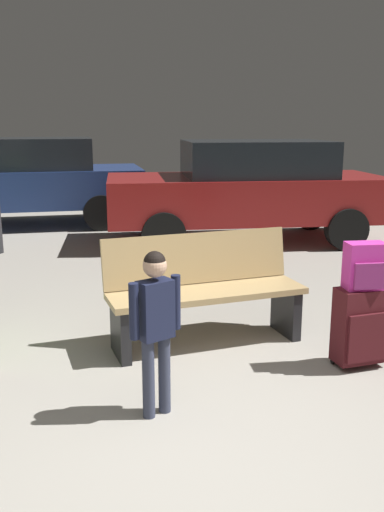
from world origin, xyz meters
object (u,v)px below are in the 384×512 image
at_px(parked_car_far, 24,179).
at_px(parked_car_near, 248,188).
at_px(bench, 204,290).
at_px(suitcase, 361,326).
at_px(backpack_bright, 365,267).
at_px(child, 155,316).

relative_size(parked_car_far, parked_car_near, 0.97).
xyz_separation_m(bench, parked_car_far, (-1.54, 6.03, 0.36)).
bearing_deg(suitcase, backpack_bright, -161.32).
bearing_deg(suitcase, bench, 142.05).
distance_m(suitcase, backpack_bright, 0.45).
relative_size(backpack_bright, parked_car_far, 0.08).
distance_m(backpack_bright, parked_car_near, 4.58).
height_order(child, parked_car_far, parked_car_far).
relative_size(child, parked_car_near, 0.24).
height_order(bench, parked_car_near, parked_car_near).
xyz_separation_m(suitcase, backpack_bright, (-0.00, -0.00, 0.45)).
distance_m(bench, child, 1.26).
xyz_separation_m(backpack_bright, child, (-1.60, -0.31, -0.13)).
height_order(bench, child, child).
bearing_deg(bench, backpack_bright, -38.00).
bearing_deg(parked_car_near, bench, -115.08).
bearing_deg(parked_car_near, child, -116.16).
distance_m(bench, suitcase, 1.25).
relative_size(child, parked_car_far, 0.25).
bearing_deg(parked_car_far, suitcase, -69.65).
distance_m(child, parked_car_near, 5.38).
xyz_separation_m(backpack_bright, parked_car_near, (0.77, 4.51, 0.03)).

